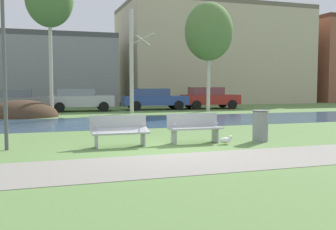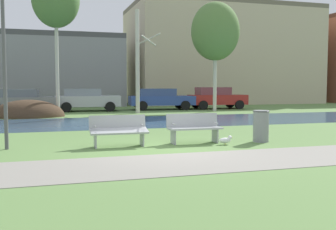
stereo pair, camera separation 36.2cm
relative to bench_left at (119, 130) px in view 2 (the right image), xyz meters
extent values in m
plane|color=#5B7F42|center=(1.12, 8.92, -0.47)|extent=(120.00, 120.00, 0.00)
cube|color=gray|center=(1.12, -2.79, -0.47)|extent=(60.00, 2.40, 0.01)
cube|color=#33516B|center=(1.12, 7.24, -0.47)|extent=(80.00, 6.01, 0.01)
ellipsoid|color=#423021|center=(-2.87, 11.76, -0.47)|extent=(3.85, 2.79, 1.85)
cube|color=#9EA0A3|center=(0.00, -0.09, -0.02)|extent=(1.61, 0.50, 0.16)
cube|color=#9EA0A3|center=(0.00, 0.19, 0.20)|extent=(1.60, 0.10, 0.40)
cube|color=#9EA0A3|center=(-0.66, -0.03, -0.25)|extent=(0.05, 0.43, 0.45)
cube|color=#9EA0A3|center=(0.66, -0.04, -0.25)|extent=(0.05, 0.43, 0.45)
cylinder|color=#9EA0A3|center=(-0.66, -0.07, 0.12)|extent=(0.05, 0.28, 0.04)
cylinder|color=#9EA0A3|center=(0.65, -0.08, 0.12)|extent=(0.05, 0.28, 0.04)
cube|color=#9EA0A3|center=(2.24, -0.09, -0.02)|extent=(1.61, 0.50, 0.05)
cube|color=#9EA0A3|center=(2.25, 0.19, 0.20)|extent=(1.60, 0.10, 0.40)
cube|color=#9EA0A3|center=(1.59, -0.03, -0.25)|extent=(0.05, 0.43, 0.45)
cube|color=#9EA0A3|center=(2.90, -0.04, -0.25)|extent=(0.05, 0.43, 0.45)
cylinder|color=#9EA0A3|center=(1.59, -0.07, 0.12)|extent=(0.05, 0.28, 0.04)
cylinder|color=#9EA0A3|center=(2.90, -0.08, 0.12)|extent=(0.05, 0.28, 0.04)
cylinder|color=gray|center=(4.28, -0.32, 0.01)|extent=(0.47, 0.47, 0.96)
torus|color=#494A4C|center=(4.28, -0.32, 0.45)|extent=(0.50, 0.50, 0.04)
ellipsoid|color=white|center=(2.99, -0.53, -0.35)|extent=(0.36, 0.16, 0.16)
sphere|color=white|center=(3.16, -0.53, -0.27)|extent=(0.12, 0.12, 0.12)
cone|color=gold|center=(3.22, -0.53, -0.27)|extent=(0.06, 0.04, 0.04)
cylinder|color=gold|center=(3.01, -0.56, -0.42)|extent=(0.01, 0.01, 0.10)
cylinder|color=gold|center=(3.01, -0.50, -0.42)|extent=(0.01, 0.01, 0.10)
cylinder|color=#4C4C51|center=(-2.95, 0.39, 1.86)|extent=(0.10, 0.10, 4.67)
cylinder|color=#BCB7A8|center=(-1.31, 11.77, 3.58)|extent=(0.19, 0.19, 8.10)
cylinder|color=beige|center=(3.39, 12.78, 2.63)|extent=(0.24, 0.24, 6.21)
cylinder|color=beige|center=(4.20, 13.33, 4.06)|extent=(1.15, 1.63, 0.63)
cylinder|color=beige|center=(3.94, 12.21, 3.86)|extent=(1.18, 1.14, 0.51)
cylinder|color=beige|center=(8.53, 12.97, 2.82)|extent=(0.23, 0.23, 6.58)
ellipsoid|color=#567A3D|center=(8.53, 12.97, 4.66)|extent=(3.10, 3.10, 3.72)
cube|color=slate|center=(-3.27, 15.59, 0.17)|extent=(4.49, 2.16, 0.64)
cube|color=slate|center=(-3.62, 15.61, 0.73)|extent=(2.56, 1.79, 0.48)
cylinder|color=black|center=(-1.77, 16.40, -0.15)|extent=(0.65, 0.27, 0.64)
cylinder|color=black|center=(-1.90, 14.56, -0.15)|extent=(0.65, 0.27, 0.64)
cylinder|color=black|center=(-4.64, 16.61, -0.15)|extent=(0.65, 0.27, 0.64)
cube|color=#B2B5BC|center=(0.70, 15.55, 0.19)|extent=(4.24, 2.01, 0.68)
cube|color=gray|center=(0.37, 15.58, 0.76)|extent=(2.41, 1.67, 0.46)
cylinder|color=black|center=(2.12, 16.30, -0.15)|extent=(0.65, 0.27, 0.64)
cylinder|color=black|center=(1.99, 14.60, -0.15)|extent=(0.65, 0.27, 0.64)
cylinder|color=black|center=(-0.59, 16.51, -0.15)|extent=(0.65, 0.27, 0.64)
cylinder|color=black|center=(-0.72, 14.80, -0.15)|extent=(0.65, 0.27, 0.64)
cube|color=#2D4793|center=(5.74, 15.71, 0.16)|extent=(4.57, 2.10, 0.63)
cube|color=#32457F|center=(5.38, 15.73, 0.73)|extent=(2.60, 1.74, 0.51)
cylinder|color=black|center=(7.27, 16.48, -0.15)|extent=(0.65, 0.27, 0.64)
cylinder|color=black|center=(7.14, 14.72, -0.15)|extent=(0.65, 0.27, 0.64)
cylinder|color=black|center=(4.34, 16.70, -0.15)|extent=(0.65, 0.27, 0.64)
cylinder|color=black|center=(4.21, 14.93, -0.15)|extent=(0.65, 0.27, 0.64)
cube|color=maroon|center=(9.81, 15.47, 0.19)|extent=(4.15, 2.10, 0.68)
cube|color=brown|center=(9.49, 15.50, 0.80)|extent=(2.37, 1.75, 0.54)
cylinder|color=black|center=(11.20, 16.28, -0.15)|extent=(0.65, 0.27, 0.64)
cylinder|color=black|center=(11.07, 14.48, -0.15)|extent=(0.65, 0.27, 0.64)
cylinder|color=black|center=(8.56, 16.47, -0.15)|extent=(0.65, 0.27, 0.64)
cylinder|color=black|center=(8.42, 14.67, -0.15)|extent=(0.65, 0.27, 0.64)
cube|color=gray|center=(-3.89, 23.81, 2.20)|extent=(16.13, 7.23, 5.34)
cube|color=#48484B|center=(-3.89, 23.81, 5.07)|extent=(16.13, 7.23, 0.40)
cube|color=#BCAD8E|center=(14.11, 24.54, 3.82)|extent=(17.02, 9.28, 8.58)
cube|color=#675F4E|center=(14.11, 24.54, 8.31)|extent=(17.02, 9.28, 0.40)
camera|label=1|loc=(-2.26, -10.95, 1.26)|focal=43.02mm
camera|label=2|loc=(-1.91, -11.06, 1.26)|focal=43.02mm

